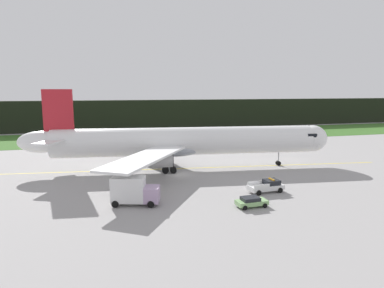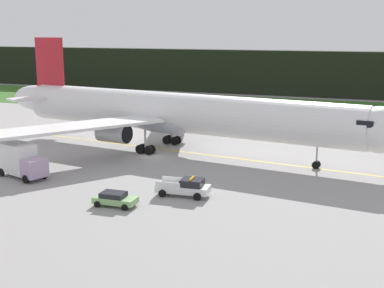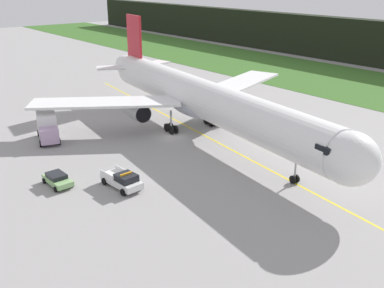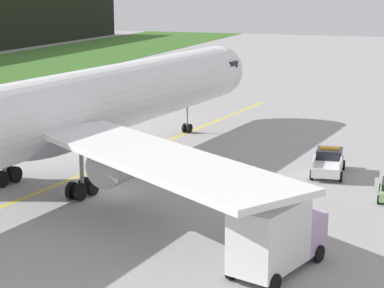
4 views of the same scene
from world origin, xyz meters
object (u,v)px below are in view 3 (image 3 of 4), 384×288
object	(u,v)px
ops_pickup_truck	(123,180)
staff_car	(57,179)
airliner	(202,99)
catering_truck	(47,127)

from	to	relation	value
ops_pickup_truck	staff_car	distance (m)	7.18
airliner	ops_pickup_truck	xyz separation A→B (m)	(8.33, -17.80, -4.25)
airliner	catering_truck	size ratio (longest dim) A/B	8.89
airliner	staff_car	xyz separation A→B (m)	(3.34, -22.96, -4.45)
airliner	staff_car	size ratio (longest dim) A/B	14.30
catering_truck	staff_car	distance (m)	15.29
airliner	catering_truck	bearing A→B (deg)	-121.51
ops_pickup_truck	staff_car	bearing A→B (deg)	-134.03
catering_truck	ops_pickup_truck	bearing A→B (deg)	0.94
ops_pickup_truck	staff_car	world-z (taller)	ops_pickup_truck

